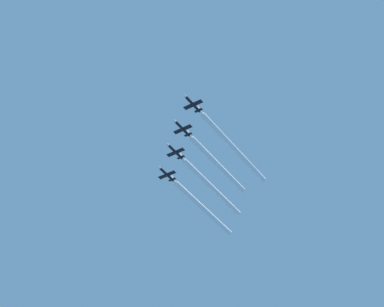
% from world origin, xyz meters
% --- Properties ---
extents(jet_lead, '(8.76, 12.75, 3.06)m').
position_xyz_m(jet_lead, '(-15.93, 14.18, 233.97)').
color(jet_lead, black).
extents(jet_second_echelon, '(8.76, 12.75, 3.06)m').
position_xyz_m(jet_second_echelon, '(-4.89, 5.33, 232.24)').
color(jet_second_echelon, black).
extents(jet_third_echelon, '(8.76, 12.75, 3.06)m').
position_xyz_m(jet_third_echelon, '(5.54, -4.64, 231.15)').
color(jet_third_echelon, black).
extents(jet_fourth_echelon, '(8.76, 12.75, 3.06)m').
position_xyz_m(jet_fourth_echelon, '(16.30, -13.69, 229.15)').
color(jet_fourth_echelon, black).
extents(smoke_trail_lead, '(2.33, 55.63, 2.33)m').
position_xyz_m(smoke_trail_lead, '(-15.93, -19.44, 233.94)').
color(smoke_trail_lead, white).
extents(smoke_trail_second_echelon, '(2.33, 46.31, 2.33)m').
position_xyz_m(smoke_trail_second_echelon, '(-4.89, -23.63, 232.21)').
color(smoke_trail_second_echelon, white).
extents(smoke_trail_third_echelon, '(2.33, 49.85, 2.33)m').
position_xyz_m(smoke_trail_third_echelon, '(5.54, -35.38, 231.12)').
color(smoke_trail_third_echelon, white).
extents(smoke_trail_fourth_echelon, '(2.33, 50.39, 2.33)m').
position_xyz_m(smoke_trail_fourth_echelon, '(16.30, -44.69, 229.12)').
color(smoke_trail_fourth_echelon, white).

